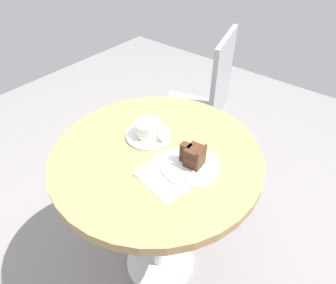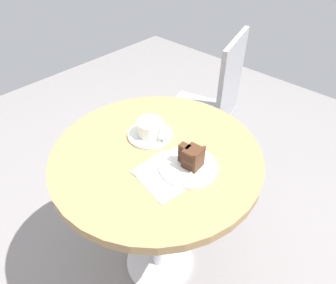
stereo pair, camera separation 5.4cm
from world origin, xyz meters
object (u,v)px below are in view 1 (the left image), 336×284
fork (193,173)px  cake_slice (194,156)px  cafe_chair (204,101)px  cake_plate (190,166)px  napkin (168,174)px  coffee_cup (149,128)px  saucer (149,135)px  teaspoon (137,141)px

fork → cake_slice: bearing=-156.7°
cake_slice → cafe_chair: (-0.37, 0.66, -0.26)m
cake_slice → cake_plate: bearing=-124.1°
cake_slice → napkin: 0.10m
cafe_chair → cake_slice: bearing=13.2°
coffee_cup → saucer: bearing=-175.8°
coffee_cup → fork: (0.24, -0.06, -0.02)m
teaspoon → fork: (0.25, -0.01, 0.00)m
saucer → fork: bearing=-14.1°
napkin → cafe_chair: bearing=114.0°
coffee_cup → cafe_chair: bearing=103.8°
cake_slice → napkin: size_ratio=0.42×
fork → napkin: (-0.07, -0.05, -0.01)m
cake_slice → teaspoon: bearing=-172.7°
cake_slice → fork: cake_slice is taller
teaspoon → cake_slice: (0.23, 0.03, 0.04)m
cake_slice → coffee_cup: bearing=172.9°
saucer → teaspoon: size_ratio=1.64×
coffee_cup → cafe_chair: size_ratio=0.14×
teaspoon → fork: size_ratio=0.76×
saucer → napkin: (0.18, -0.11, -0.00)m
cafe_chair → teaspoon: bearing=-4.3°
cake_plate → cake_slice: (0.01, 0.01, 0.04)m
napkin → teaspoon: bearing=164.5°
saucer → teaspoon: (-0.01, -0.06, 0.01)m
saucer → teaspoon: 0.06m
saucer → coffee_cup: coffee_cup is taller
fork → napkin: bearing=-68.3°
saucer → cake_slice: size_ratio=2.06×
cake_slice → napkin: cake_slice is taller
saucer → coffee_cup: 0.03m
teaspoon → fork: bearing=161.7°
teaspoon → cake_plate: (0.22, 0.02, -0.01)m
cake_slice → cafe_chair: 0.80m
cake_plate → cake_slice: 0.04m
cake_slice → fork: size_ratio=0.60×
fork → cafe_chair: 0.83m
cake_plate → cafe_chair: size_ratio=0.21×
teaspoon → cake_slice: size_ratio=1.25×
fork → cake_plate: bearing=-143.0°
coffee_cup → napkin: (0.17, -0.11, -0.04)m
coffee_cup → cake_plate: bearing=-9.6°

